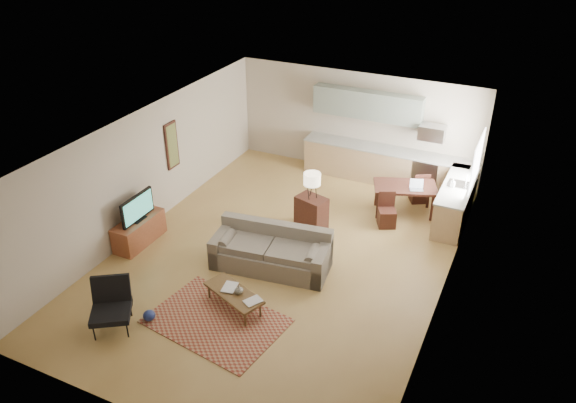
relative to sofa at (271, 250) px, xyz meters
The scene contains 25 objects.
room 1.03m from the sofa, 86.20° to the left, with size 9.00×9.00×9.00m.
kitchen_counter_back 4.71m from the sofa, 78.63° to the left, with size 4.26×0.64×0.92m, color tan, non-canonical shape.
kitchen_counter_right 4.54m from the sofa, 49.31° to the left, with size 0.64×2.26×0.92m, color tan, non-canonical shape.
kitchen_range 5.05m from the sofa, 66.29° to the left, with size 0.62×0.62×0.90m, color #A5A8AD.
kitchen_microwave 5.19m from the sofa, 66.39° to the left, with size 0.62×0.40×0.35m, color #A5A8AD.
upper_cabinets 5.02m from the sofa, 86.05° to the left, with size 2.80×0.34×0.70m, color gray.
window_right 4.87m from the sofa, 46.56° to the left, with size 0.02×1.40×1.05m, color white.
wall_art_left 3.63m from the sofa, 157.13° to the left, with size 0.06×0.42×1.10m, color olive, non-canonical shape.
triptych 5.09m from the sofa, 90.82° to the left, with size 1.70×0.04×0.50m, color beige, non-canonical shape.
rug 1.91m from the sofa, 94.55° to the right, with size 2.29×1.59×0.02m, color maroon.
sofa is the anchor object (origin of this frame).
coffee_table 1.42m from the sofa, 91.75° to the right, with size 1.21×0.48×0.36m, color #4C351A, non-canonical shape.
book_a 1.39m from the sofa, 101.78° to the right, with size 0.30×0.37×0.03m, color maroon.
book_b 1.47m from the sofa, 78.05° to the right, with size 0.35×0.38×0.02m, color navy.
vase 1.39m from the sofa, 87.37° to the right, with size 0.18×0.18×0.17m, color black.
armchair 3.23m from the sofa, 121.25° to the right, with size 0.77×0.77×0.88m, color black, non-canonical shape.
tv_credenza 2.99m from the sofa, behind, with size 0.48×1.25×0.58m, color brown, non-canonical shape.
tv 2.97m from the sofa, behind, with size 0.10×0.97×0.58m, color black, non-canonical shape.
console_table 1.73m from the sofa, 85.37° to the left, with size 0.66×0.44×0.77m, color black, non-canonical shape.
table_lamp 1.85m from the sofa, 85.37° to the left, with size 0.37×0.37×0.62m, color beige, non-canonical shape.
dining_table 3.74m from the sofa, 60.79° to the left, with size 1.41×0.81×0.72m, color black, non-canonical shape.
dining_chair_near 3.02m from the sofa, 57.18° to the left, with size 0.38×0.40×0.79m, color black, non-canonical shape.
dining_chair_far 4.46m from the sofa, 63.24° to the left, with size 0.38×0.40×0.80m, color black, non-canonical shape.
laptop 3.83m from the sofa, 56.38° to the left, with size 0.30×0.23×0.23m, color #A5A8AD, non-canonical shape.
soap_bottle 4.37m from the sofa, 48.72° to the left, with size 0.10×0.10×0.19m, color beige.
Camera 1 is at (4.21, -8.64, 6.70)m, focal length 35.00 mm.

